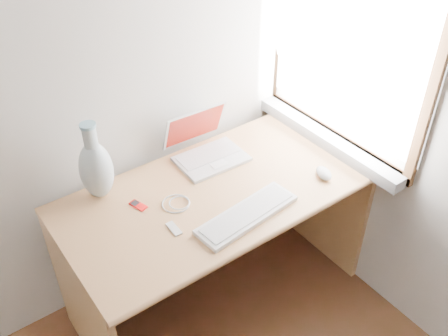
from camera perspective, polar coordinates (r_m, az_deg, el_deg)
window at (r=2.38m, az=13.36°, el=13.36°), size 0.11×0.99×1.10m
desk at (r=2.47m, az=-1.91°, el=-5.29°), size 1.44×0.72×0.76m
laptop at (r=2.44m, az=-2.05°, el=2.35°), size 0.34×0.28×0.22m
external_keyboard at (r=2.12m, az=2.65°, el=-5.32°), size 0.49×0.19×0.02m
mouse at (r=2.37m, az=11.34°, el=-0.58°), size 0.10×0.12×0.04m
ipod at (r=2.21m, az=-9.78°, el=-4.22°), size 0.06×0.09×0.01m
cable_coil at (r=2.20m, az=-5.51°, el=-4.07°), size 0.17×0.17×0.01m
remote at (r=2.08m, az=-5.75°, el=-6.90°), size 0.03×0.09×0.01m
vase at (r=2.21m, az=-14.42°, el=-0.02°), size 0.15×0.15×0.37m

